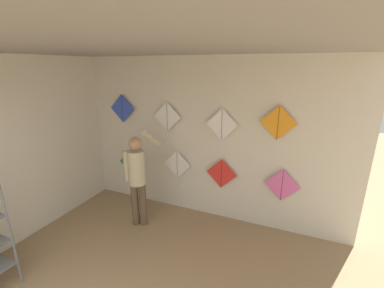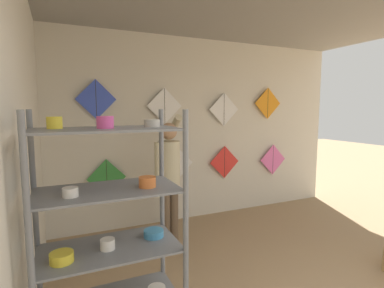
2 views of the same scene
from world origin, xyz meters
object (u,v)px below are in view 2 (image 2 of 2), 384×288
shopkeeper (169,172)px  kite_5 (165,106)px  shelf_rack (110,253)px  kite_0 (107,178)px  kite_4 (96,99)px  kite_2 (224,162)px  kite_7 (268,103)px  kite_3 (273,160)px  kite_1 (177,166)px  kite_6 (224,109)px

shopkeeper → kite_5: kite_5 is taller
shelf_rack → kite_5: bearing=64.9°
kite_0 → kite_4: size_ratio=1.00×
kite_2 → kite_7: 1.28m
shopkeeper → kite_3: 2.33m
kite_5 → kite_7: (1.87, 0.00, 0.05)m
kite_1 → kite_5: 0.93m
kite_0 → kite_7: kite_7 is taller
kite_1 → shopkeeper: bearing=-118.1°
kite_1 → kite_2: 0.84m
shelf_rack → kite_4: (0.25, 2.59, 0.91)m
kite_3 → kite_5: bearing=180.0°
kite_0 → kite_2: (1.88, 0.00, 0.09)m
kite_7 → kite_6: bearing=180.0°
shopkeeper → kite_3: bearing=-1.2°
shelf_rack → shopkeeper: shelf_rack is taller
kite_1 → kite_0: bearing=179.9°
kite_1 → kite_2: (0.84, 0.00, 0.00)m
kite_0 → kite_5: kite_5 is taller
kite_3 → shopkeeper: bearing=-162.3°
shopkeeper → shelf_rack: bearing=-137.3°
kite_3 → kite_4: size_ratio=1.00×
shelf_rack → kite_1: (1.39, 2.59, -0.09)m
kite_0 → kite_1: bearing=-0.1°
kite_6 → kite_3: bearing=0.0°
kite_5 → kite_6: 1.00m
kite_4 → kite_5: kite_4 is taller
kite_2 → shopkeeper: bearing=-149.9°
shopkeeper → kite_7: (2.06, 0.71, 0.89)m
kite_1 → kite_3: 1.84m
kite_0 → kite_6: kite_6 is taller
kite_4 → kite_7: 2.83m
kite_2 → kite_5: 1.37m
kite_1 → kite_5: bearing=179.7°
kite_2 → kite_6: 0.86m
kite_4 → kite_3: bearing=0.0°
kite_1 → kite_6: 1.19m
kite_1 → kite_4: bearing=179.9°
kite_3 → kite_4: kite_4 is taller
shelf_rack → kite_1: bearing=61.7°
kite_4 → kite_6: 1.97m
kite_6 → kite_7: size_ratio=1.00×
shopkeeper → kite_5: (0.20, 0.71, 0.84)m
kite_3 → kite_5: (-2.02, 0.00, 0.94)m
kite_2 → shelf_rack: bearing=-130.8°
kite_0 → kite_4: bearing=180.0°
shelf_rack → kite_5: size_ratio=3.25×
shelf_rack → kite_7: 4.12m
shelf_rack → kite_7: kite_7 is taller
shopkeeper → kite_4: kite_4 is taller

